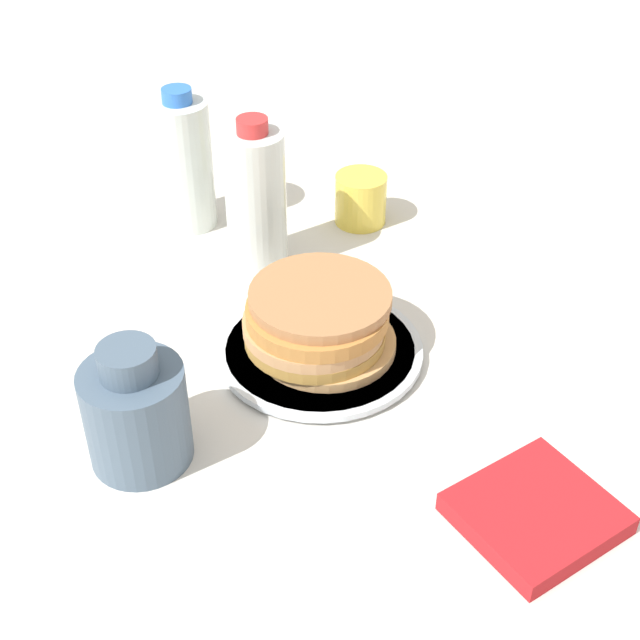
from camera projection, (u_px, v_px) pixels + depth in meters
name	position (u px, v px, depth m)	size (l,w,h in m)	color
ground_plane	(305.00, 356.00, 0.97)	(4.00, 4.00, 0.00)	silver
plate	(320.00, 349.00, 0.96)	(0.22, 0.22, 0.01)	silver
pancake_stack	(318.00, 322.00, 0.94)	(0.16, 0.16, 0.07)	tan
juice_glass	(361.00, 199.00, 1.17)	(0.07, 0.07, 0.07)	yellow
cream_jug	(136.00, 411.00, 0.81)	(0.10, 0.10, 0.13)	#4C6075
water_bottle_near	(256.00, 200.00, 1.06)	(0.07, 0.07, 0.19)	silver
water_bottle_mid	(184.00, 163.00, 1.14)	(0.07, 0.07, 0.19)	silver
napkin	(536.00, 513.00, 0.78)	(0.17, 0.17, 0.02)	red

